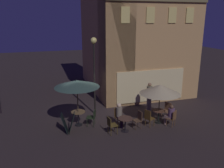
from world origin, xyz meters
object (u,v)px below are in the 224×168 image
object	(u,v)px
cafe_table_1	(159,114)
patio_umbrella_0	(77,84)
cafe_chair_2	(149,117)
patron_standing_2	(149,97)
menu_sandwich_board	(68,123)
cafe_chair_6	(111,124)
cafe_chair_4	(139,118)
cafe_chair_3	(173,117)
cafe_chair_0	(93,116)
patron_seated_1	(120,114)
patron_seated_0	(170,114)
cafe_table_0	(78,115)
street_lamp_near_corner	(94,61)
cafe_chair_1	(167,109)
cafe_table_2	(125,122)
patio_umbrella_1	(160,89)
cafe_chair_5	(118,115)

from	to	relation	value
cafe_table_1	patio_umbrella_0	world-z (taller)	patio_umbrella_0
cafe_chair_2	patron_standing_2	distance (m)	2.17
menu_sandwich_board	cafe_table_1	size ratio (longest dim) A/B	1.41
cafe_chair_6	cafe_chair_2	bearing A→B (deg)	-1.53
patio_umbrella_0	cafe_chair_4	distance (m)	3.64
menu_sandwich_board	cafe_table_1	bearing A→B (deg)	6.59
cafe_chair_3	patron_standing_2	distance (m)	2.32
cafe_chair_0	patron_standing_2	bearing A→B (deg)	-141.93
menu_sandwich_board	cafe_chair_2	size ratio (longest dim) A/B	1.08
cafe_chair_2	patron_seated_1	bearing A→B (deg)	138.00
cafe_chair_0	patron_seated_0	bearing A→B (deg)	-173.04
cafe_table_0	cafe_chair_6	bearing A→B (deg)	-47.36
cafe_table_0	cafe_chair_4	xyz separation A→B (m)	(2.93, -1.27, -0.03)
street_lamp_near_corner	patron_standing_2	world-z (taller)	street_lamp_near_corner
cafe_chair_1	cafe_table_2	bearing A→B (deg)	-10.70
patio_umbrella_1	cafe_chair_1	bearing A→B (deg)	26.38
cafe_table_0	patron_seated_1	world-z (taller)	patron_seated_1
cafe_chair_5	patron_seated_0	size ratio (longest dim) A/B	0.81
cafe_table_0	patron_seated_0	size ratio (longest dim) A/B	0.66
street_lamp_near_corner	patron_standing_2	distance (m)	4.03
patio_umbrella_1	cafe_chair_6	world-z (taller)	patio_umbrella_1
street_lamp_near_corner	cafe_table_0	world-z (taller)	street_lamp_near_corner
cafe_chair_5	cafe_chair_6	distance (m)	1.09
cafe_chair_4	patron_standing_2	world-z (taller)	patron_standing_2
menu_sandwich_board	cafe_chair_3	bearing A→B (deg)	-0.12
cafe_chair_4	cafe_table_0	bearing A→B (deg)	-31.98
menu_sandwich_board	cafe_chair_3	world-z (taller)	menu_sandwich_board
cafe_table_2	cafe_chair_0	xyz separation A→B (m)	(-1.45, 1.08, 0.03)
cafe_chair_2	cafe_table_1	bearing A→B (deg)	0.00
menu_sandwich_board	cafe_chair_2	distance (m)	4.17
patio_umbrella_1	cafe_chair_6	size ratio (longest dim) A/B	2.43
menu_sandwich_board	cafe_table_2	xyz separation A→B (m)	(2.77, -0.69, -0.00)
cafe_chair_2	patron_seated_1	size ratio (longest dim) A/B	0.74
cafe_table_0	cafe_chair_1	size ratio (longest dim) A/B	0.83
cafe_chair_5	patron_standing_2	xyz separation A→B (m)	(2.41, 1.27, 0.36)
cafe_table_2	patio_umbrella_1	xyz separation A→B (m)	(2.10, 0.44, 1.39)
menu_sandwich_board	patron_seated_1	xyz separation A→B (m)	(2.68, -0.06, 0.20)
cafe_chair_6	patron_seated_0	size ratio (longest dim) A/B	0.76
cafe_chair_4	cafe_chair_3	bearing A→B (deg)	160.88
cafe_table_0	cafe_table_2	xyz separation A→B (m)	(2.15, -1.39, -0.05)
cafe_table_2	cafe_table_1	bearing A→B (deg)	11.69
cafe_chair_4	patron_seated_1	size ratio (longest dim) A/B	0.73
cafe_chair_6	patio_umbrella_0	bearing A→B (deg)	125.17
cafe_chair_3	cafe_chair_4	world-z (taller)	cafe_chair_4
cafe_chair_5	cafe_chair_2	bearing A→B (deg)	57.80
street_lamp_near_corner	cafe_chair_1	xyz separation A→B (m)	(3.78, -1.81, -2.68)
cafe_chair_1	cafe_table_1	bearing A→B (deg)	0.00
cafe_chair_5	patron_seated_1	size ratio (longest dim) A/B	0.76
street_lamp_near_corner	patio_umbrella_0	distance (m)	1.94
cafe_chair_3	patron_seated_0	xyz separation A→B (m)	(-0.09, 0.12, 0.15)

